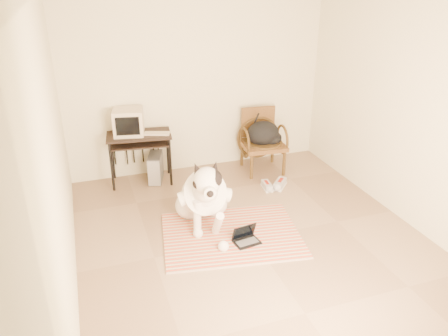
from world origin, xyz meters
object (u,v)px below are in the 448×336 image
laptop (246,238)px  crt_monitor (128,122)px  rattan_chair (262,140)px  backpack (265,134)px  computer_desk (139,141)px  dog (204,196)px  pc_tower (156,168)px

laptop → crt_monitor: bearing=115.8°
rattan_chair → backpack: bearing=-89.0°
rattan_chair → computer_desk: bearing=175.9°
dog → rattan_chair: size_ratio=1.47×
pc_tower → crt_monitor: bearing=168.4°
dog → rattan_chair: 1.89m
rattan_chair → dog: bearing=-135.4°
pc_tower → backpack: (1.68, -0.21, 0.41)m
laptop → backpack: (1.00, 1.79, 0.55)m
dog → crt_monitor: size_ratio=2.94×
computer_desk → crt_monitor: size_ratio=2.00×
rattan_chair → backpack: (0.00, -0.08, 0.13)m
laptop → backpack: bearing=60.8°
computer_desk → pc_tower: bearing=-3.2°
computer_desk → backpack: (1.88, -0.22, -0.04)m
laptop → pc_tower: (-0.67, 2.00, 0.14)m
dog → computer_desk: bearing=110.1°
laptop → crt_monitor: (-1.00, 2.07, 0.87)m
pc_tower → rattan_chair: size_ratio=0.50×
computer_desk → rattan_chair: 1.89m
dog → pc_tower: (-0.33, 1.45, -0.19)m
computer_desk → crt_monitor: 0.32m
computer_desk → rattan_chair: bearing=-4.1°
computer_desk → rattan_chair: (1.88, -0.14, -0.17)m
crt_monitor → backpack: 2.05m
crt_monitor → rattan_chair: bearing=-5.5°
crt_monitor → pc_tower: (0.33, -0.07, -0.74)m
rattan_chair → pc_tower: bearing=175.8°
crt_monitor → dog: bearing=-66.6°
laptop → rattan_chair: rattan_chair is taller
laptop → computer_desk: bearing=113.6°
backpack → dog: bearing=-137.3°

